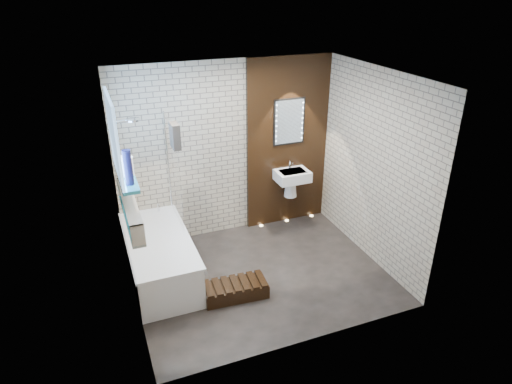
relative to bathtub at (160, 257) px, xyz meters
name	(u,v)px	position (x,y,z in m)	size (l,w,h in m)	color
ground	(260,274)	(1.22, -0.45, -0.29)	(3.20, 3.20, 0.00)	black
room_shell	(261,186)	(1.22, -0.45, 1.01)	(3.24, 3.20, 2.60)	tan
walnut_panel	(287,144)	(2.17, 0.82, 1.01)	(1.30, 0.06, 2.60)	black
clerestory_window	(116,145)	(-0.34, -0.10, 1.61)	(0.18, 1.00, 0.94)	#7FADE0
display_niche	(130,209)	(-0.31, -0.30, 0.91)	(0.14, 1.30, 0.26)	teal
bathtub	(160,257)	(0.00, 0.00, 0.00)	(0.79, 1.74, 0.70)	white
bath_screen	(174,171)	(0.35, 0.44, 0.99)	(0.01, 0.78, 1.40)	white
towel	(175,136)	(0.35, 0.15, 1.56)	(0.09, 0.24, 0.31)	black
shower_head	(133,120)	(-0.08, 0.50, 1.71)	(0.18, 0.18, 0.02)	silver
washbasin	(292,179)	(2.17, 0.62, 0.50)	(0.50, 0.36, 0.58)	white
led_mirror	(289,122)	(2.17, 0.78, 1.36)	(0.50, 0.02, 0.70)	black
walnut_step	(235,290)	(0.78, -0.75, -0.20)	(0.78, 0.35, 0.17)	black
niche_bottles	(128,205)	(-0.31, -0.12, 0.88)	(0.07, 0.71, 0.16)	maroon
sill_vases	(126,166)	(-0.28, -0.16, 1.38)	(0.17, 0.49, 0.39)	#141438
floor_uplights	(287,220)	(2.17, 0.75, -0.29)	(0.96, 0.06, 0.01)	#FFD899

